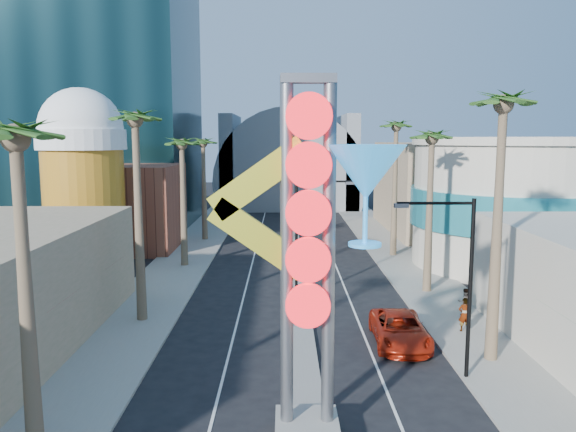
% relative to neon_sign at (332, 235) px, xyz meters
% --- Properties ---
extents(sidewalk_west, '(5.00, 100.00, 0.15)m').
position_rel_neon_sign_xyz_m(sidewalk_west, '(-10.32, 32.04, -7.23)').
color(sidewalk_west, gray).
rests_on(sidewalk_west, ground).
extents(sidewalk_east, '(5.00, 100.00, 0.15)m').
position_rel_neon_sign_xyz_m(sidewalk_east, '(8.68, 32.04, -7.23)').
color(sidewalk_east, gray).
rests_on(sidewalk_east, ground).
extents(median, '(1.60, 84.00, 0.15)m').
position_rel_neon_sign_xyz_m(median, '(-0.82, 35.04, -7.23)').
color(median, gray).
rests_on(median, ground).
extents(hotel_tower, '(20.00, 20.00, 50.00)m').
position_rel_neon_sign_xyz_m(hotel_tower, '(-22.82, 49.04, 17.69)').
color(hotel_tower, black).
rests_on(hotel_tower, ground).
extents(brick_filler_west, '(10.00, 10.00, 8.00)m').
position_rel_neon_sign_xyz_m(brick_filler_west, '(-16.82, 35.04, -3.31)').
color(brick_filler_west, brown).
rests_on(brick_filler_west, ground).
extents(filler_east, '(10.00, 20.00, 10.00)m').
position_rel_neon_sign_xyz_m(filler_east, '(15.18, 45.04, -2.31)').
color(filler_east, '#958360').
rests_on(filler_east, ground).
extents(beer_mug, '(7.00, 7.00, 14.50)m').
position_rel_neon_sign_xyz_m(beer_mug, '(-17.82, 27.04, 0.54)').
color(beer_mug, '#B97818').
rests_on(beer_mug, ground).
extents(turquoise_building, '(16.60, 16.60, 10.60)m').
position_rel_neon_sign_xyz_m(turquoise_building, '(17.18, 27.04, -2.06)').
color(turquoise_building, beige).
rests_on(turquoise_building, ground).
extents(canopy, '(22.00, 16.00, 22.00)m').
position_rel_neon_sign_xyz_m(canopy, '(-0.82, 69.04, -3.00)').
color(canopy, slate).
rests_on(canopy, ground).
extents(neon_sign, '(6.53, 2.60, 12.55)m').
position_rel_neon_sign_xyz_m(neon_sign, '(0.00, 0.00, 0.00)').
color(neon_sign, gray).
rests_on(neon_sign, ground).
extents(streetlight_0, '(3.79, 0.25, 8.00)m').
position_rel_neon_sign_xyz_m(streetlight_0, '(-0.27, 17.04, -2.43)').
color(streetlight_0, black).
rests_on(streetlight_0, ground).
extents(streetlight_1, '(3.79, 0.25, 8.00)m').
position_rel_neon_sign_xyz_m(streetlight_1, '(-1.36, 41.04, -2.43)').
color(streetlight_1, black).
rests_on(streetlight_1, ground).
extents(streetlight_2, '(3.45, 0.25, 8.00)m').
position_rel_neon_sign_xyz_m(streetlight_2, '(5.91, 5.04, -2.47)').
color(streetlight_2, black).
rests_on(streetlight_2, ground).
extents(palm_0, '(2.40, 2.40, 11.70)m').
position_rel_neon_sign_xyz_m(palm_0, '(-9.82, -0.96, 2.62)').
color(palm_0, brown).
rests_on(palm_0, ground).
extents(palm_1, '(2.40, 2.40, 12.70)m').
position_rel_neon_sign_xyz_m(palm_1, '(-9.82, 13.04, 3.52)').
color(palm_1, brown).
rests_on(palm_1, ground).
extents(palm_2, '(2.40, 2.40, 11.20)m').
position_rel_neon_sign_xyz_m(palm_2, '(-9.82, 27.04, 2.17)').
color(palm_2, brown).
rests_on(palm_2, ground).
extents(palm_3, '(2.40, 2.40, 11.20)m').
position_rel_neon_sign_xyz_m(palm_3, '(-9.82, 39.04, 2.17)').
color(palm_3, brown).
rests_on(palm_3, ground).
extents(palm_5, '(2.40, 2.40, 13.20)m').
position_rel_neon_sign_xyz_m(palm_5, '(8.18, 7.04, 3.96)').
color(palm_5, brown).
rests_on(palm_5, ground).
extents(palm_6, '(2.40, 2.40, 11.70)m').
position_rel_neon_sign_xyz_m(palm_6, '(8.18, 19.04, 2.62)').
color(palm_6, brown).
rests_on(palm_6, ground).
extents(palm_7, '(2.40, 2.40, 12.70)m').
position_rel_neon_sign_xyz_m(palm_7, '(8.18, 31.04, 3.52)').
color(palm_7, brown).
rests_on(palm_7, ground).
extents(red_pickup, '(2.80, 5.77, 1.58)m').
position_rel_neon_sign_xyz_m(red_pickup, '(4.32, 9.30, -6.52)').
color(red_pickup, '#B3220D').
rests_on(red_pickup, ground).
extents(pedestrian_a, '(0.69, 0.47, 1.86)m').
position_rel_neon_sign_xyz_m(pedestrian_a, '(8.13, 10.86, -6.23)').
color(pedestrian_a, gray).
rests_on(pedestrian_a, sidewalk_east).
extents(pedestrian_b, '(0.80, 0.63, 1.62)m').
position_rel_neon_sign_xyz_m(pedestrian_b, '(9.03, 13.62, -6.35)').
color(pedestrian_b, gray).
rests_on(pedestrian_b, sidewalk_east).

